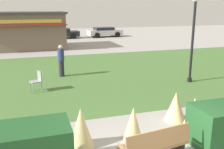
# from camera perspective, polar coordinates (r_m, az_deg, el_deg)

# --- Properties ---
(lawn_patch) EXTENTS (36.00, 12.00, 0.01)m
(lawn_patch) POSITION_cam_1_polar(r_m,az_deg,el_deg) (14.55, -6.01, 0.13)
(lawn_patch) COLOR #446B33
(lawn_patch) RESTS_ON ground_plane
(park_bench) EXTENTS (1.76, 0.75, 0.95)m
(park_bench) POSITION_cam_1_polar(r_m,az_deg,el_deg) (6.36, 9.36, -15.13)
(park_bench) COLOR #9E7547
(park_bench) RESTS_ON ground_plane
(ornamental_grass_behind_left) EXTENTS (0.69, 0.69, 0.97)m
(ornamental_grass_behind_left) POSITION_cam_1_polar(r_m,az_deg,el_deg) (8.74, 13.69, -6.83)
(ornamental_grass_behind_left) COLOR #D1BC7F
(ornamental_grass_behind_left) RESTS_ON ground_plane
(ornamental_grass_behind_right) EXTENTS (0.72, 0.72, 1.05)m
(ornamental_grass_behind_right) POSITION_cam_1_polar(r_m,az_deg,el_deg) (8.15, 17.44, -8.39)
(ornamental_grass_behind_right) COLOR #D1BC7F
(ornamental_grass_behind_right) RESTS_ON ground_plane
(ornamental_grass_behind_center) EXTENTS (0.56, 0.56, 0.96)m
(ornamental_grass_behind_center) POSITION_cam_1_polar(r_m,az_deg,el_deg) (7.36, 4.63, -10.66)
(ornamental_grass_behind_center) COLOR #D1BC7F
(ornamental_grass_behind_center) RESTS_ON ground_plane
(ornamental_grass_behind_far) EXTENTS (0.67, 0.67, 1.08)m
(ornamental_grass_behind_far) POSITION_cam_1_polar(r_m,az_deg,el_deg) (7.03, -6.79, -11.46)
(ornamental_grass_behind_far) COLOR #D1BC7F
(ornamental_grass_behind_far) RESTS_ON ground_plane
(lamppost_mid) EXTENTS (0.36, 0.36, 4.19)m
(lamppost_mid) POSITION_cam_1_polar(r_m,az_deg,el_deg) (13.09, 17.38, 9.65)
(lamppost_mid) COLOR black
(lamppost_mid) RESTS_ON ground_plane
(food_kiosk) EXTENTS (7.71, 4.84, 3.19)m
(food_kiosk) POSITION_cam_1_polar(r_m,az_deg,el_deg) (24.53, -19.35, 9.07)
(food_kiosk) COLOR #6B5B4C
(food_kiosk) RESTS_ON ground_plane
(cafe_chair_east) EXTENTS (0.55, 0.55, 0.89)m
(cafe_chair_east) POSITION_cam_1_polar(r_m,az_deg,el_deg) (11.87, -15.99, -1.07)
(cafe_chair_east) COLOR gray
(cafe_chair_east) RESTS_ON ground_plane
(person_strolling) EXTENTS (0.34, 0.34, 1.69)m
(person_strolling) POSITION_cam_1_polar(r_m,az_deg,el_deg) (14.06, -11.05, 3.01)
(person_strolling) COLOR #23232D
(person_strolling) RESTS_ON ground_plane
(parked_car_west_slot) EXTENTS (4.28, 2.21, 1.20)m
(parked_car_west_slot) POSITION_cam_1_polar(r_m,az_deg,el_deg) (31.39, -20.07, 8.27)
(parked_car_west_slot) COLOR #2D6638
(parked_car_west_slot) RESTS_ON ground_plane
(parked_car_center_slot) EXTENTS (4.21, 2.08, 1.20)m
(parked_car_center_slot) POSITION_cam_1_polar(r_m,az_deg,el_deg) (31.57, -11.19, 8.90)
(parked_car_center_slot) COLOR black
(parked_car_center_slot) RESTS_ON ground_plane
(parked_car_east_slot) EXTENTS (4.30, 2.24, 1.20)m
(parked_car_east_slot) POSITION_cam_1_polar(r_m,az_deg,el_deg) (32.63, -1.62, 9.35)
(parked_car_east_slot) COLOR #B7BABF
(parked_car_east_slot) RESTS_ON ground_plane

